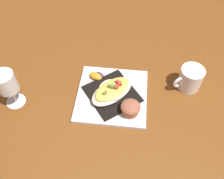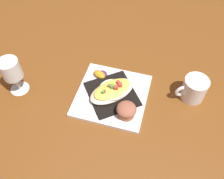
# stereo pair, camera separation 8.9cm
# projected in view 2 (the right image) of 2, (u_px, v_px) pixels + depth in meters

# --- Properties ---
(ground_plane) EXTENTS (2.60, 2.60, 0.00)m
(ground_plane) POSITION_uv_depth(u_px,v_px,m) (112.00, 96.00, 0.93)
(ground_plane) COLOR brown
(square_plate) EXTENTS (0.28, 0.28, 0.01)m
(square_plate) POSITION_uv_depth(u_px,v_px,m) (112.00, 95.00, 0.92)
(square_plate) COLOR white
(square_plate) RESTS_ON ground_plane
(folded_napkin) EXTENTS (0.24, 0.24, 0.01)m
(folded_napkin) POSITION_uv_depth(u_px,v_px,m) (112.00, 94.00, 0.91)
(folded_napkin) COLOR black
(folded_napkin) RESTS_ON square_plate
(gratin_dish) EXTENTS (0.18, 0.20, 0.05)m
(gratin_dish) POSITION_uv_depth(u_px,v_px,m) (112.00, 90.00, 0.89)
(gratin_dish) COLOR beige
(gratin_dish) RESTS_ON folded_napkin
(muffin) EXTENTS (0.07, 0.07, 0.05)m
(muffin) POSITION_uv_depth(u_px,v_px,m) (126.00, 110.00, 0.84)
(muffin) COLOR #A3613C
(muffin) RESTS_ON square_plate
(orange_garnish) EXTENTS (0.07, 0.06, 0.02)m
(orange_garnish) POSITION_uv_depth(u_px,v_px,m) (100.00, 74.00, 0.96)
(orange_garnish) COLOR #59275B
(orange_garnish) RESTS_ON square_plate
(coffee_mug) EXTENTS (0.11, 0.09, 0.09)m
(coffee_mug) POSITION_uv_depth(u_px,v_px,m) (193.00, 90.00, 0.90)
(coffee_mug) COLOR white
(coffee_mug) RESTS_ON ground_plane
(stemmed_glass) EXTENTS (0.07, 0.07, 0.15)m
(stemmed_glass) POSITION_uv_depth(u_px,v_px,m) (11.00, 71.00, 0.86)
(stemmed_glass) COLOR white
(stemmed_glass) RESTS_ON ground_plane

